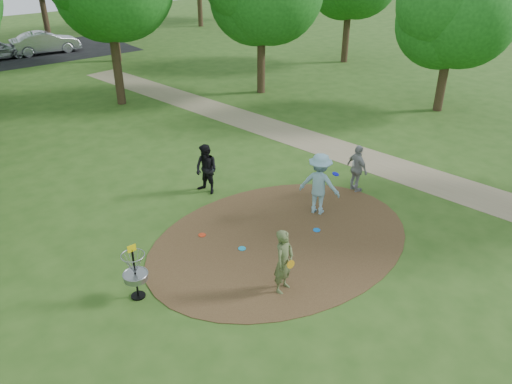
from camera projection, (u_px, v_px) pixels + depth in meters
ground at (281, 240)px, 14.77m from camera, size 100.00×100.00×0.00m
dirt_clearing at (281, 239)px, 14.77m from camera, size 8.40×8.40×0.02m
footpath at (371, 161)px, 19.74m from camera, size 7.55×39.89×0.01m
parking_lot at (32, 54)px, 36.57m from camera, size 14.00×8.00×0.01m
player_observer_with_disc at (284, 261)px, 12.32m from camera, size 0.74×0.60×1.76m
player_throwing_with_disc at (319, 184)px, 15.72m from camera, size 1.45×1.53×2.05m
player_walking_with_disc at (206, 169)px, 17.01m from camera, size 0.86×0.99×1.76m
player_waiting_with_disc at (357, 169)px, 17.13m from camera, size 0.59×1.05×1.70m
disc_ground_cyan at (242, 249)px, 14.31m from camera, size 0.22×0.22×0.02m
disc_ground_blue at (317, 230)px, 15.18m from camera, size 0.22×0.22×0.02m
disc_ground_red at (202, 235)px, 14.94m from camera, size 0.22×0.22×0.02m
car_right at (45, 43)px, 36.33m from camera, size 4.82×2.05×1.55m
disc_golf_basket at (134, 268)px, 12.09m from camera, size 0.63×0.63×1.54m
tree_ring at (140, 7)px, 20.63m from camera, size 37.07×45.58×9.62m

